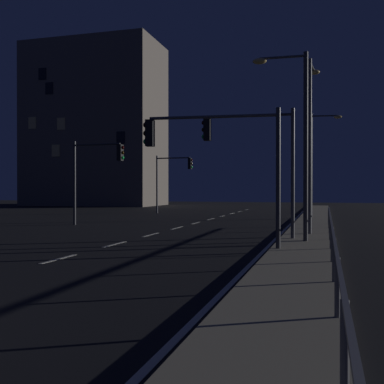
# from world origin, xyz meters

# --- Properties ---
(ground_plane) EXTENTS (112.00, 112.00, 0.00)m
(ground_plane) POSITION_xyz_m (0.00, 17.50, 0.00)
(ground_plane) COLOR black
(ground_plane) RESTS_ON ground
(sidewalk_right) EXTENTS (2.16, 77.00, 0.14)m
(sidewalk_right) POSITION_xyz_m (7.21, 17.50, 0.07)
(sidewalk_right) COLOR gray
(sidewalk_right) RESTS_ON ground
(lane_markings_center) EXTENTS (0.14, 50.00, 0.01)m
(lane_markings_center) POSITION_xyz_m (0.00, 21.00, 0.01)
(lane_markings_center) COLOR silver
(lane_markings_center) RESTS_ON ground
(lane_edge_line) EXTENTS (0.14, 53.00, 0.01)m
(lane_edge_line) POSITION_xyz_m (5.88, 22.50, 0.01)
(lane_edge_line) COLOR silver
(lane_edge_line) RESTS_ON ground
(traffic_light_near_left) EXTENTS (3.94, 0.36, 5.37)m
(traffic_light_near_left) POSITION_xyz_m (4.98, 15.84, 3.92)
(traffic_light_near_left) COLOR #4C4C51
(traffic_light_near_left) RESTS_ON sidewalk_right
(traffic_light_near_right) EXTENTS (3.44, 0.39, 5.16)m
(traffic_light_near_right) POSITION_xyz_m (-5.11, 35.75, 3.62)
(traffic_light_near_right) COLOR #4C4C51
(traffic_light_near_right) RESTS_ON ground
(traffic_light_mid_left) EXTENTS (4.86, 0.67, 4.82)m
(traffic_light_mid_left) POSITION_xyz_m (4.19, 12.21, 3.59)
(traffic_light_mid_left) COLOR #38383D
(traffic_light_mid_left) RESTS_ON sidewalk_right
(traffic_light_mid_right) EXTENTS (3.42, 0.43, 5.07)m
(traffic_light_mid_right) POSITION_xyz_m (-5.22, 21.53, 3.55)
(traffic_light_mid_right) COLOR #38383D
(traffic_light_mid_right) RESTS_ON ground
(street_lamp_across_street) EXTENTS (2.16, 0.36, 7.38)m
(street_lamp_across_street) POSITION_xyz_m (6.87, 14.98, 4.58)
(street_lamp_across_street) COLOR #38383D
(street_lamp_across_street) RESTS_ON sidewalk_right
(street_lamp_corner) EXTENTS (2.22, 0.54, 7.49)m
(street_lamp_corner) POSITION_xyz_m (7.30, 31.48, 4.65)
(street_lamp_corner) COLOR #38383D
(street_lamp_corner) RESTS_ON sidewalk_right
(street_lamp_mid_block) EXTENTS (0.56, 1.85, 7.96)m
(street_lamp_mid_block) POSITION_xyz_m (7.29, 18.45, 4.87)
(street_lamp_mid_block) COLOR #4C4C51
(street_lamp_mid_block) RESTS_ON sidewalk_right
(barrier_fence) EXTENTS (0.09, 26.75, 0.98)m
(barrier_fence) POSITION_xyz_m (8.14, 11.33, 0.88)
(barrier_fence) COLOR #59595E
(barrier_fence) RESTS_ON sidewalk_right
(building_distant) EXTENTS (17.40, 9.59, 21.33)m
(building_distant) POSITION_xyz_m (-21.71, 53.16, 10.67)
(building_distant) COLOR #6B6056
(building_distant) RESTS_ON ground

